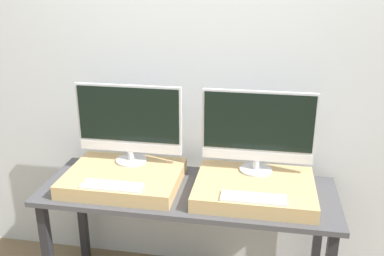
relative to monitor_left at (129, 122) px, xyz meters
name	(u,v)px	position (x,y,z in m)	size (l,w,h in m)	color
wall_back	(198,81)	(0.38, 0.23, 0.21)	(8.00, 0.04, 2.60)	silver
workbench	(188,202)	(0.38, -0.14, -0.42)	(1.70, 0.60, 0.75)	#47474C
wooden_riser_left	(124,178)	(0.00, -0.15, -0.30)	(0.66, 0.51, 0.08)	tan
monitor_left	(129,122)	(0.00, 0.00, 0.00)	(0.64, 0.19, 0.48)	silver
keyboard_left	(112,186)	(0.00, -0.34, -0.25)	(0.34, 0.11, 0.01)	silver
wooden_riser_right	(254,189)	(0.76, -0.15, -0.30)	(0.66, 0.51, 0.08)	tan
monitor_right	(258,130)	(0.76, 0.00, 0.00)	(0.64, 0.19, 0.48)	silver
keyboard_right	(253,198)	(0.76, -0.34, -0.25)	(0.34, 0.11, 0.01)	silver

